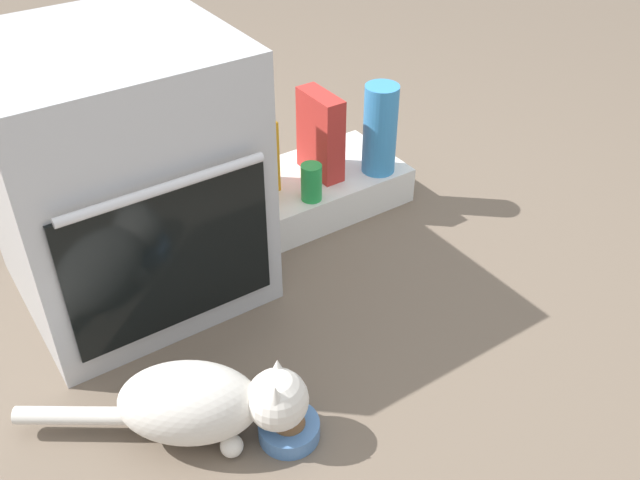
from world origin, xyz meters
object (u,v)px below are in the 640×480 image
at_px(food_bowl, 289,428).
at_px(soda_can, 311,182).
at_px(pantry_cabinet, 316,188).
at_px(oven, 120,175).
at_px(cat, 204,403).
at_px(juice_carton, 262,158).
at_px(water_bottle, 380,129).
at_px(cereal_box, 320,135).

relative_size(food_bowl, soda_can, 1.19).
relative_size(pantry_cabinet, food_bowl, 4.02).
bearing_deg(food_bowl, oven, 95.36).
distance_m(oven, pantry_cabinet, 0.73).
bearing_deg(soda_can, cat, -139.94).
height_order(pantry_cabinet, cat, cat).
xyz_separation_m(juice_carton, water_bottle, (0.38, -0.10, 0.03)).
distance_m(cat, juice_carton, 0.87).
distance_m(cat, cereal_box, 1.02).
height_order(food_bowl, water_bottle, water_bottle).
height_order(food_bowl, cat, cat).
height_order(pantry_cabinet, water_bottle, water_bottle).
distance_m(oven, juice_carton, 0.48).
bearing_deg(pantry_cabinet, soda_can, -129.05).
bearing_deg(soda_can, cereal_box, 46.11).
height_order(food_bowl, soda_can, soda_can).
bearing_deg(soda_can, oven, 172.95).
xyz_separation_m(pantry_cabinet, juice_carton, (-0.20, 0.00, 0.18)).
bearing_deg(juice_carton, soda_can, -51.60).
bearing_deg(cereal_box, food_bowl, -128.27).
bearing_deg(food_bowl, cereal_box, 51.73).
relative_size(food_bowl, water_bottle, 0.48).
xyz_separation_m(food_bowl, soda_can, (0.49, 0.65, 0.16)).
bearing_deg(cat, soda_can, 74.99).
bearing_deg(cereal_box, oven, -175.91).
bearing_deg(pantry_cabinet, cat, -138.23).
height_order(cat, soda_can, soda_can).
relative_size(cat, water_bottle, 1.92).
relative_size(pantry_cabinet, cereal_box, 2.05).
bearing_deg(cat, juice_carton, 85.65).
distance_m(oven, soda_can, 0.59).
distance_m(cat, soda_can, 0.85).
bearing_deg(juice_carton, food_bowl, -116.90).
relative_size(food_bowl, juice_carton, 0.59).
distance_m(food_bowl, water_bottle, 1.05).
relative_size(cat, juice_carton, 2.40).
bearing_deg(water_bottle, food_bowl, -138.95).
height_order(cat, juice_carton, juice_carton).
distance_m(juice_carton, cereal_box, 0.21).
xyz_separation_m(pantry_cabinet, soda_can, (-0.10, -0.12, 0.12)).
distance_m(juice_carton, soda_can, 0.17).
bearing_deg(pantry_cabinet, juice_carton, 179.18).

